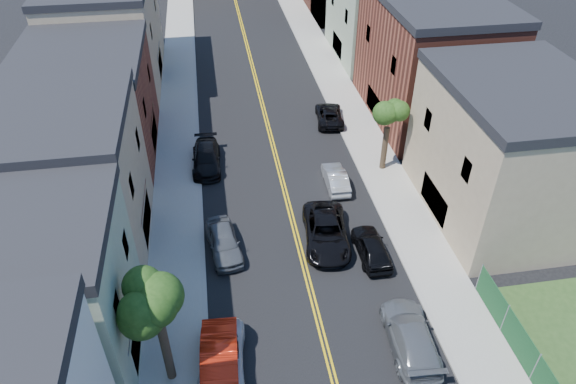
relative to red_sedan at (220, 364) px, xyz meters
name	(u,v)px	position (x,y,z in m)	size (l,w,h in m)	color
sidewalk_left	(177,121)	(-2.40, 26.23, -0.79)	(3.20, 100.00, 0.15)	gray
sidewalk_right	(350,108)	(13.40, 26.23, -0.79)	(3.20, 100.00, 0.15)	gray
curb_left	(197,120)	(-0.65, 26.23, -0.79)	(0.30, 100.00, 0.15)	gray
curb_right	(331,109)	(11.65, 26.23, -0.79)	(0.30, 100.00, 0.15)	gray
bldg_left_palegrn	(27,305)	(-8.50, 2.23, 3.39)	(9.00, 8.00, 8.50)	gray
bldg_left_tan_near	(62,187)	(-8.50, 11.23, 3.64)	(9.00, 10.00, 9.00)	#998466
bldg_left_brick	(90,108)	(-8.50, 22.23, 3.14)	(9.00, 12.00, 8.00)	brown
bldg_left_tan_far	(108,34)	(-8.50, 36.23, 3.89)	(9.00, 16.00, 9.50)	#998466
bldg_right_tan	(508,155)	(19.50, 10.23, 3.64)	(9.00, 12.00, 9.00)	#998466
bldg_right_brick	(429,62)	(19.50, 24.23, 4.14)	(9.00, 14.00, 10.00)	brown
bldg_right_palegrn	(379,17)	(19.50, 38.23, 3.39)	(9.00, 12.00, 8.50)	gray
tree_left_mid	(152,286)	(-2.38, 0.24, 5.72)	(5.20, 5.20, 9.29)	#322119
tree_right_far	(391,102)	(13.42, 16.23, 4.90)	(4.40, 4.40, 8.03)	#322119
red_sedan	(220,364)	(0.00, 0.00, 0.00)	(1.82, 5.23, 1.72)	red
white_pickup	(222,359)	(0.12, 0.41, -0.19)	(2.23, 4.83, 1.34)	silver
grey_car_left	(224,242)	(0.74, 8.93, -0.07)	(1.86, 4.63, 1.58)	#4F5256
black_car_left	(206,158)	(0.00, 18.77, -0.10)	(2.14, 5.26, 1.53)	black
grey_car_right	(411,336)	(9.84, 0.15, -0.05)	(2.26, 5.57, 1.62)	slate
black_car_right	(372,247)	(9.79, 7.03, -0.12)	(1.75, 4.34, 1.48)	black
silver_car_right	(336,178)	(9.30, 14.64, -0.18)	(1.44, 4.14, 1.36)	#A3A7AB
dark_car_right_far	(329,115)	(11.00, 24.23, -0.19)	(2.22, 4.82, 1.34)	black
black_suv_lane	(326,232)	(7.27, 8.77, -0.04)	(2.72, 5.91, 1.64)	black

